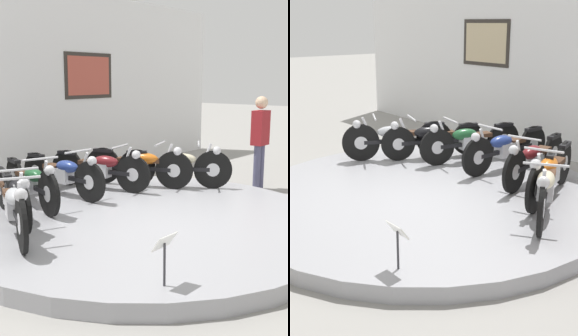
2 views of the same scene
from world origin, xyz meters
TOP-DOWN VIEW (x-y plane):
  - ground_plane at (0.00, 0.00)m, footprint 60.00×60.00m
  - display_platform at (0.00, 0.00)m, footprint 5.37×5.37m
  - motorcycle_silver at (-1.69, 0.63)m, footprint 0.99×1.82m
  - motorcycle_black at (-1.33, 1.18)m, footprint 0.81×1.85m
  - motorcycle_green at (-0.74, 1.57)m, footprint 0.66×1.95m
  - motorcycle_blue at (-0.00, 1.70)m, footprint 0.54×2.00m
  - motorcycle_maroon at (0.74, 1.56)m, footprint 0.62×1.95m
  - motorcycle_orange at (1.33, 1.19)m, footprint 0.79×1.91m
  - motorcycle_cream at (1.69, 0.63)m, footprint 1.17×1.71m
  - info_placard_front_right at (1.64, -1.66)m, footprint 0.26×0.11m

SIDE VIEW (x-z plane):
  - ground_plane at x=0.00m, z-range 0.00..0.00m
  - display_platform at x=0.00m, z-range 0.00..0.20m
  - info_placard_front_right at x=1.64m, z-range 0.31..0.82m
  - motorcycle_black at x=-1.33m, z-range 0.18..0.97m
  - motorcycle_maroon at x=0.74m, z-range 0.19..0.98m
  - motorcycle_blue at x=0.00m, z-range 0.19..0.99m
  - motorcycle_green at x=-0.74m, z-range 0.19..0.99m
  - motorcycle_orange at x=1.33m, z-range 0.19..1.00m
  - motorcycle_cream at x=1.69m, z-range 0.19..1.00m
  - motorcycle_silver at x=-1.69m, z-range 0.19..1.00m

